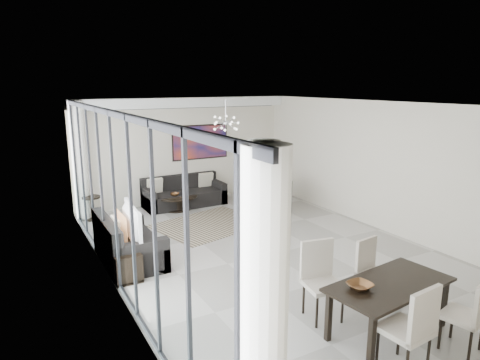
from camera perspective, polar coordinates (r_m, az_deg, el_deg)
room_shell at (r=8.34m, az=6.99°, el=0.06°), size 6.00×9.00×2.90m
window_wall at (r=6.97m, az=-15.70°, el=-2.72°), size 0.37×8.95×2.90m
soffit at (r=11.72m, az=-7.36°, el=10.22°), size 5.98×0.40×0.26m
painting at (r=12.16m, az=-5.32°, el=5.06°), size 1.68×0.04×0.98m
chandelier at (r=10.23m, az=-1.92°, el=7.60°), size 0.66×0.66×0.71m
rug at (r=10.23m, az=-4.12°, el=-5.89°), size 2.78×2.38×0.01m
coffee_table at (r=11.47m, az=-8.46°, el=-2.81°), size 1.11×1.11×0.39m
bowl_coffee at (r=11.33m, az=-8.68°, el=-1.93°), size 0.29×0.29×0.07m
sofa_main at (r=11.81m, az=-7.51°, el=-2.07°), size 2.19×0.90×0.80m
loveseat at (r=8.35m, az=-14.86°, el=-8.53°), size 0.99×1.76×0.88m
armchair at (r=11.03m, az=3.50°, el=-2.93°), size 1.23×1.26×0.85m
side_table at (r=11.01m, az=-19.18°, el=-3.05°), size 0.44×0.44×0.60m
tv_console at (r=8.11m, az=-15.85°, el=-9.65°), size 0.44×1.57×0.49m
television at (r=7.91m, az=-14.90°, el=-5.69°), size 0.22×1.17×0.67m
dining_table at (r=6.11m, az=19.31°, el=-13.58°), size 1.82×1.05×0.72m
dining_chair_sw at (r=5.42m, az=22.18°, el=-17.36°), size 0.55×0.55×1.11m
dining_chair_se at (r=6.12m, az=28.54°, el=-15.10°), size 0.55×0.55×0.99m
dining_chair_nw at (r=6.31m, az=10.63°, el=-12.15°), size 0.59×0.59×1.10m
dining_chair_ne at (r=6.93m, az=17.04°, el=-10.89°), size 0.50×0.50×0.97m
bowl_dining at (r=5.79m, az=15.69°, el=-13.46°), size 0.32×0.32×0.08m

